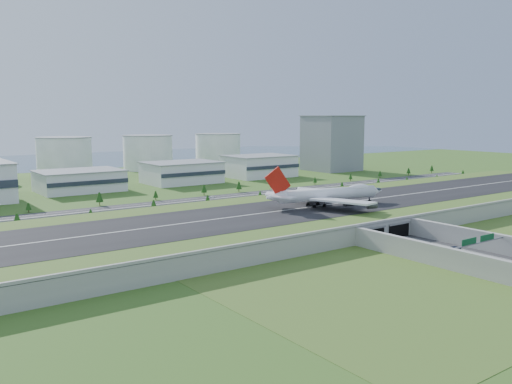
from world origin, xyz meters
TOP-DOWN VIEW (x-y plane):
  - ground at (0.00, 0.00)m, footprint 1200.00×1200.00m
  - airfield_deck at (0.00, -0.09)m, footprint 520.00×100.00m
  - underpass_road at (0.00, -99.42)m, footprint 38.80×120.40m
  - sign_gantry_near at (0.00, -95.04)m, footprint 38.70×0.70m
  - north_expressway at (0.00, 95.00)m, footprint 560.00×36.00m
  - tree_row at (0.65, 96.37)m, footprint 502.22×48.69m
  - hangar_mid_a at (-60.00, 190.00)m, footprint 58.00×42.00m
  - hangar_mid_b at (25.00, 190.00)m, footprint 58.00×42.00m
  - hangar_mid_c at (105.00, 190.00)m, footprint 58.00×42.00m
  - office_tower at (200.00, 195.00)m, footprint 46.00×46.00m
  - fuel_tank_b at (-35.00, 310.00)m, footprint 50.00×50.00m
  - fuel_tank_c at (50.00, 310.00)m, footprint 50.00×50.00m
  - fuel_tank_d at (135.00, 310.00)m, footprint 50.00×50.00m
  - bay_water at (0.00, 480.00)m, footprint 1200.00×260.00m
  - boeing_747 at (9.15, -1.76)m, footprint 71.26×66.70m
  - car_0 at (-9.25, -85.66)m, footprint 2.20×4.49m
  - car_2 at (9.03, -79.20)m, footprint 2.80×5.24m
  - car_5 at (78.28, 102.34)m, footprint 5.07×2.88m
  - car_6 at (226.43, 88.09)m, footprint 6.19×4.53m
  - car_7 at (-0.96, 100.20)m, footprint 5.91×2.83m

SIDE VIEW (x-z plane):
  - ground at x=0.00m, z-range 0.00..0.00m
  - bay_water at x=0.00m, z-range 0.00..0.06m
  - north_expressway at x=0.00m, z-range 0.00..0.12m
  - car_2 at x=9.03m, z-range 0.12..1.52m
  - car_0 at x=-9.25m, z-range 0.12..1.59m
  - car_6 at x=226.43m, z-range 0.12..1.68m
  - car_5 at x=78.28m, z-range 0.12..1.70m
  - car_7 at x=-0.96m, z-range 0.12..1.78m
  - underpass_road at x=0.00m, z-range -0.57..7.43m
  - airfield_deck at x=0.00m, z-range -0.48..8.72m
  - tree_row at x=0.65m, z-range 0.42..8.83m
  - sign_gantry_near at x=0.00m, z-range 2.05..11.85m
  - hangar_mid_a at x=-60.00m, z-range 0.00..15.00m
  - hangar_mid_b at x=25.00m, z-range 0.00..17.00m
  - hangar_mid_c at x=105.00m, z-range 0.00..19.00m
  - boeing_747 at x=9.15m, z-range 3.17..25.43m
  - fuel_tank_b at x=-35.00m, z-range 0.00..35.00m
  - fuel_tank_c at x=50.00m, z-range 0.00..35.00m
  - fuel_tank_d at x=135.00m, z-range 0.00..35.00m
  - office_tower at x=200.00m, z-range 0.00..55.00m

